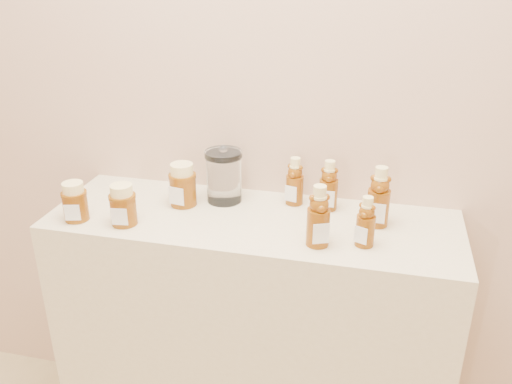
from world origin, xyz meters
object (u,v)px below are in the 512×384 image
(bear_bottle_back_left, at_px, (295,178))
(honey_jar_left, at_px, (75,201))
(display_table, at_px, (253,341))
(bear_bottle_front_left, at_px, (319,212))
(glass_canister, at_px, (224,174))

(bear_bottle_back_left, distance_m, honey_jar_left, 0.65)
(display_table, height_order, bear_bottle_front_left, bear_bottle_front_left)
(honey_jar_left, bearing_deg, bear_bottle_back_left, 8.17)
(bear_bottle_back_left, xyz_separation_m, glass_canister, (-0.22, -0.03, 0.00))
(bear_bottle_front_left, bearing_deg, honey_jar_left, 159.06)
(display_table, bearing_deg, bear_bottle_back_left, 52.36)
(glass_canister, bearing_deg, bear_bottle_back_left, 7.63)
(display_table, relative_size, honey_jar_left, 10.40)
(honey_jar_left, bearing_deg, display_table, -0.97)
(bear_bottle_back_left, distance_m, glass_canister, 0.22)
(bear_bottle_back_left, bearing_deg, bear_bottle_front_left, -51.99)
(glass_canister, bearing_deg, bear_bottle_front_left, -33.16)
(display_table, bearing_deg, honey_jar_left, -165.97)
(bear_bottle_front_left, bearing_deg, display_table, 130.23)
(bear_bottle_back_left, xyz_separation_m, bear_bottle_front_left, (0.10, -0.24, 0.01))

